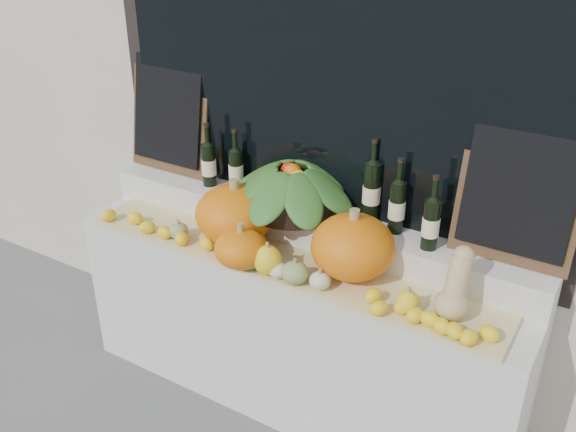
{
  "coord_description": "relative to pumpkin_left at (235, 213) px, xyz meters",
  "views": [
    {
      "loc": [
        1.33,
        -0.74,
        2.47
      ],
      "look_at": [
        0.0,
        1.45,
        1.12
      ],
      "focal_mm": 40.0,
      "sensor_mm": 36.0,
      "label": 1
    }
  ],
  "objects": [
    {
      "name": "straw_bedding",
      "position": [
        0.31,
        -0.07,
        -0.15
      ],
      "size": [
        2.1,
        0.32,
        0.02
      ],
      "primitive_type": "cube",
      "color": "tan",
      "rests_on": "display_sill"
    },
    {
      "name": "pumpkin_left",
      "position": [
        0.0,
        0.0,
        0.0
      ],
      "size": [
        0.42,
        0.42,
        0.28
      ],
      "primitive_type": "ellipsoid",
      "rotation": [
        0.0,
        0.0,
        -0.09
      ],
      "color": "orange",
      "rests_on": "straw_bedding"
    },
    {
      "name": "butternut_squash",
      "position": [
        1.11,
        -0.06,
        -0.01
      ],
      "size": [
        0.14,
        0.21,
        0.29
      ],
      "color": "tan",
      "rests_on": "straw_bedding"
    },
    {
      "name": "wine_bottle_far_right",
      "position": [
        0.91,
        0.18,
        0.12
      ],
      "size": [
        0.08,
        0.08,
        0.35
      ],
      "color": "black",
      "rests_on": "rear_tier"
    },
    {
      "name": "lemon_heap",
      "position": [
        0.31,
        -0.18,
        -0.11
      ],
      "size": [
        2.2,
        0.16,
        0.06
      ],
      "primitive_type": null,
      "color": "yellow",
      "rests_on": "straw_bedding"
    },
    {
      "name": "wine_bottle_near_left",
      "position": [
        -0.15,
        0.23,
        0.11
      ],
      "size": [
        0.08,
        0.08,
        0.33
      ],
      "color": "black",
      "rests_on": "rear_tier"
    },
    {
      "name": "decorative_gourds",
      "position": [
        0.36,
        -0.17,
        -0.09
      ],
      "size": [
        1.28,
        0.17,
        0.16
      ],
      "color": "#33631D",
      "rests_on": "straw_bedding"
    },
    {
      "name": "wine_bottle_near_right",
      "position": [
        0.72,
        0.24,
        0.12
      ],
      "size": [
        0.08,
        0.08,
        0.36
      ],
      "color": "black",
      "rests_on": "rear_tier"
    },
    {
      "name": "produce_bowl",
      "position": [
        0.2,
        0.19,
        0.11
      ],
      "size": [
        0.69,
        0.69,
        0.25
      ],
      "color": "black",
      "rests_on": "rear_tier"
    },
    {
      "name": "rear_tier",
      "position": [
        0.31,
        0.21,
        -0.08
      ],
      "size": [
        2.3,
        0.25,
        0.16
      ],
      "primitive_type": "cube",
      "color": "silver",
      "rests_on": "display_sill"
    },
    {
      "name": "pumpkin_right",
      "position": [
        0.63,
        0.0,
        0.0
      ],
      "size": [
        0.47,
        0.47,
        0.28
      ],
      "primitive_type": "ellipsoid",
      "rotation": [
        0.0,
        0.0,
        0.31
      ],
      "color": "orange",
      "rests_on": "straw_bedding"
    },
    {
      "name": "chalkboard_left",
      "position": [
        -0.61,
        0.27,
        0.32
      ],
      "size": [
        0.5,
        0.14,
        0.61
      ],
      "rotation": [
        -0.18,
        0.0,
        0.0
      ],
      "color": "#4C331E",
      "rests_on": "rear_tier"
    },
    {
      "name": "wine_bottle_tall",
      "position": [
        0.58,
        0.28,
        0.15
      ],
      "size": [
        0.08,
        0.08,
        0.41
      ],
      "color": "black",
      "rests_on": "rear_tier"
    },
    {
      "name": "wine_bottle_far_left",
      "position": [
        -0.31,
        0.21,
        0.11
      ],
      "size": [
        0.08,
        0.08,
        0.34
      ],
      "color": "black",
      "rests_on": "rear_tier"
    },
    {
      "name": "pumpkin_center",
      "position": [
        0.16,
        -0.19,
        -0.05
      ],
      "size": [
        0.32,
        0.32,
        0.18
      ],
      "primitive_type": "ellipsoid",
      "rotation": [
        0.0,
        0.0,
        -0.37
      ],
      "color": "orange",
      "rests_on": "straw_bedding"
    },
    {
      "name": "chalkboard_right",
      "position": [
        1.23,
        0.27,
        0.32
      ],
      "size": [
        0.5,
        0.14,
        0.61
      ],
      "rotation": [
        -0.18,
        0.0,
        0.0
      ],
      "color": "#4C331E",
      "rests_on": "rear_tier"
    },
    {
      "name": "display_sill",
      "position": [
        0.31,
        0.06,
        -0.6
      ],
      "size": [
        2.3,
        0.55,
        0.88
      ],
      "primitive_type": "cube",
      "color": "silver",
      "rests_on": "ground"
    }
  ]
}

